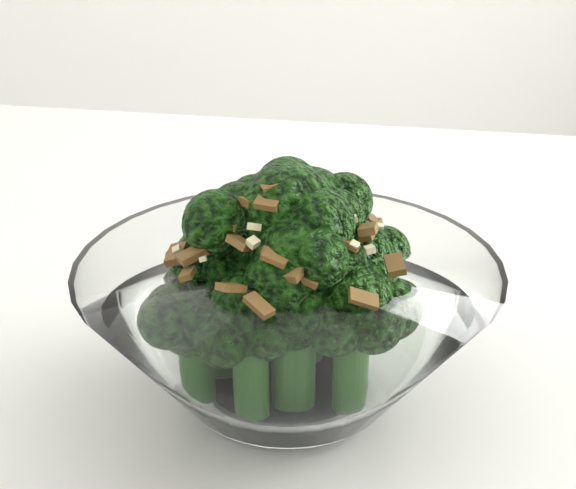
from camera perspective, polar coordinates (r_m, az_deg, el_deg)
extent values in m
cube|color=white|center=(0.58, 0.75, -5.71)|extent=(1.41, 1.19, 0.04)
cylinder|color=white|center=(0.48, 0.00, -9.52)|extent=(0.09, 0.09, 0.01)
cylinder|color=#205215|center=(0.45, 0.00, -4.35)|extent=(0.02, 0.02, 0.08)
sphere|color=#19490D|center=(0.43, 0.00, 1.98)|extent=(0.05, 0.05, 0.05)
cylinder|color=#205215|center=(0.47, 1.27, -3.41)|extent=(0.02, 0.02, 0.08)
sphere|color=#19490D|center=(0.45, 1.33, 2.15)|extent=(0.05, 0.05, 0.05)
cylinder|color=#205215|center=(0.46, -2.63, -4.54)|extent=(0.02, 0.02, 0.07)
sphere|color=#19490D|center=(0.44, -2.76, 1.03)|extent=(0.05, 0.05, 0.05)
cylinder|color=#205215|center=(0.43, 0.65, -6.62)|extent=(0.02, 0.02, 0.07)
sphere|color=#19490D|center=(0.41, 0.68, -1.12)|extent=(0.04, 0.04, 0.04)
cylinder|color=#205215|center=(0.47, 4.14, -5.35)|extent=(0.02, 0.02, 0.06)
sphere|color=#19490D|center=(0.45, 4.29, -1.02)|extent=(0.04, 0.04, 0.04)
cylinder|color=#205215|center=(0.47, -4.48, -5.46)|extent=(0.02, 0.02, 0.05)
sphere|color=#19490D|center=(0.45, -4.64, -1.26)|extent=(0.04, 0.04, 0.04)
cylinder|color=#205215|center=(0.44, 4.07, -8.01)|extent=(0.02, 0.02, 0.05)
sphere|color=#19490D|center=(0.42, 4.22, -3.86)|extent=(0.04, 0.04, 0.04)
cylinder|color=#205215|center=(0.43, -2.42, -8.49)|extent=(0.02, 0.02, 0.05)
sphere|color=#19490D|center=(0.41, -2.50, -4.49)|extent=(0.04, 0.04, 0.04)
cylinder|color=#205215|center=(0.50, 4.31, -4.35)|extent=(0.02, 0.02, 0.04)
sphere|color=#19490D|center=(0.48, 4.42, -1.21)|extent=(0.04, 0.04, 0.04)
cylinder|color=#205215|center=(0.45, -5.91, -7.98)|extent=(0.02, 0.02, 0.04)
sphere|color=#19490D|center=(0.43, -6.09, -4.67)|extent=(0.04, 0.04, 0.04)
cylinder|color=#205215|center=(0.50, -0.46, -3.90)|extent=(0.02, 0.02, 0.04)
sphere|color=#19490D|center=(0.49, -0.47, -0.67)|extent=(0.04, 0.04, 0.04)
cylinder|color=#205215|center=(0.44, 0.07, -7.88)|extent=(0.02, 0.02, 0.05)
sphere|color=#19490D|center=(0.42, 0.07, -3.86)|extent=(0.05, 0.05, 0.05)
cube|color=olive|center=(0.42, -2.29, 2.79)|extent=(0.02, 0.01, 0.01)
cube|color=olive|center=(0.41, 3.76, 0.09)|extent=(0.01, 0.01, 0.01)
cube|color=olive|center=(0.39, 0.56, -1.69)|extent=(0.02, 0.02, 0.01)
cube|color=olive|center=(0.48, 0.65, 2.88)|extent=(0.01, 0.01, 0.01)
cube|color=olive|center=(0.39, 4.91, -3.51)|extent=(0.02, 0.01, 0.01)
cube|color=olive|center=(0.47, 5.42, 1.64)|extent=(0.01, 0.01, 0.01)
cube|color=olive|center=(0.38, -1.89, -3.96)|extent=(0.01, 0.02, 0.01)
cube|color=olive|center=(0.46, -0.03, 3.32)|extent=(0.01, 0.01, 0.00)
cube|color=olive|center=(0.39, -0.80, -0.88)|extent=(0.01, 0.01, 0.01)
cube|color=olive|center=(0.42, 5.19, 1.00)|extent=(0.01, 0.02, 0.01)
cube|color=olive|center=(0.45, -3.67, 2.54)|extent=(0.01, 0.01, 0.01)
cube|color=olive|center=(0.47, 0.73, 3.69)|extent=(0.02, 0.01, 0.01)
cube|color=olive|center=(0.41, -1.33, 2.72)|extent=(0.01, 0.01, 0.01)
cube|color=olive|center=(0.42, 6.93, -1.32)|extent=(0.01, 0.01, 0.01)
cube|color=olive|center=(0.43, -0.36, 4.71)|extent=(0.01, 0.01, 0.01)
cube|color=olive|center=(0.48, 1.95, 2.27)|extent=(0.02, 0.01, 0.01)
cube|color=olive|center=(0.40, -0.91, -0.71)|extent=(0.01, 0.01, 0.01)
cube|color=olive|center=(0.43, 5.21, 0.71)|extent=(0.01, 0.02, 0.01)
cube|color=olive|center=(0.41, -6.51, -1.89)|extent=(0.01, 0.01, 0.01)
cube|color=olive|center=(0.39, -3.71, -2.80)|extent=(0.01, 0.01, 0.01)
cube|color=olive|center=(0.44, 1.13, 4.06)|extent=(0.01, 0.02, 0.01)
cube|color=olive|center=(0.41, -3.86, 1.29)|extent=(0.01, 0.01, 0.00)
cube|color=olive|center=(0.47, -4.29, 1.78)|extent=(0.02, 0.01, 0.00)
cube|color=olive|center=(0.46, -0.65, 3.20)|extent=(0.01, 0.01, 0.01)
cube|color=olive|center=(0.45, 3.67, 3.00)|extent=(0.01, 0.01, 0.01)
cube|color=olive|center=(0.44, -3.31, 2.95)|extent=(0.01, 0.01, 0.01)
cube|color=olive|center=(0.41, -3.13, 0.11)|extent=(0.01, 0.01, 0.01)
cube|color=olive|center=(0.41, -0.81, 3.88)|extent=(0.01, 0.01, 0.01)
cube|color=olive|center=(0.43, -5.49, 1.38)|extent=(0.02, 0.02, 0.01)
cube|color=olive|center=(0.48, -1.02, 3.23)|extent=(0.01, 0.01, 0.01)
cube|color=olive|center=(0.47, 5.21, 1.34)|extent=(0.02, 0.02, 0.01)
cube|color=olive|center=(0.49, -3.10, 1.96)|extent=(0.01, 0.01, 0.00)
cube|color=olive|center=(0.45, 1.40, 3.79)|extent=(0.01, 0.01, 0.01)
cube|color=olive|center=(0.47, 2.40, 2.99)|extent=(0.01, 0.01, 0.01)
cube|color=olive|center=(0.39, 1.09, -2.16)|extent=(0.02, 0.01, 0.01)
cube|color=olive|center=(0.44, 0.10, 4.79)|extent=(0.01, 0.01, 0.01)
cube|color=olive|center=(0.49, 2.29, 2.11)|extent=(0.01, 0.01, 0.01)
cube|color=olive|center=(0.47, 1.44, 2.75)|extent=(0.01, 0.02, 0.01)
cube|color=olive|center=(0.43, -5.96, 0.22)|extent=(0.01, 0.02, 0.01)
cube|color=olive|center=(0.48, 4.06, 1.76)|extent=(0.02, 0.01, 0.01)
cube|color=olive|center=(0.42, -6.20, -0.65)|extent=(0.02, 0.01, 0.01)
cube|color=olive|center=(0.43, -7.22, -0.62)|extent=(0.01, 0.02, 0.01)
cube|color=beige|center=(0.43, -7.18, -0.36)|extent=(0.01, 0.01, 0.01)
cube|color=beige|center=(0.40, 4.30, -0.05)|extent=(0.01, 0.01, 0.00)
cube|color=beige|center=(0.40, -2.20, 1.15)|extent=(0.01, 0.01, 0.01)
cube|color=beige|center=(0.45, 6.72, 0.70)|extent=(0.00, 0.00, 0.00)
cube|color=beige|center=(0.46, -4.50, 2.42)|extent=(0.00, 0.00, 0.00)
cube|color=beige|center=(0.45, -2.64, 3.44)|extent=(0.00, 0.00, 0.00)
cube|color=beige|center=(0.46, -3.90, 2.80)|extent=(0.00, 0.00, 0.00)
cube|color=beige|center=(0.41, 5.30, -0.33)|extent=(0.01, 0.00, 0.00)
cube|color=beige|center=(0.41, -5.52, -0.94)|extent=(0.00, 0.00, 0.00)
cube|color=beige|center=(0.44, -6.52, 0.71)|extent=(0.00, 0.00, 0.00)
cube|color=beige|center=(0.40, -2.27, 0.13)|extent=(0.01, 0.01, 0.01)
cube|color=beige|center=(0.47, -4.67, 2.27)|extent=(0.01, 0.00, 0.00)
cube|color=beige|center=(0.42, 4.22, 1.64)|extent=(0.01, 0.01, 0.00)
cube|color=beige|center=(0.44, 5.99, 1.18)|extent=(0.00, 0.00, 0.00)
cube|color=beige|center=(0.43, -3.87, 2.47)|extent=(0.01, 0.01, 0.00)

